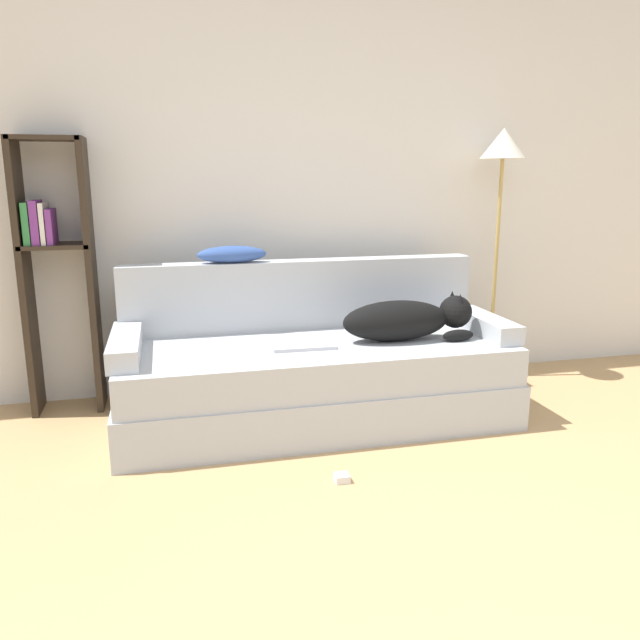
{
  "coord_description": "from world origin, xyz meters",
  "views": [
    {
      "loc": [
        -0.98,
        -1.2,
        1.36
      ],
      "look_at": [
        -0.2,
        1.94,
        0.6
      ],
      "focal_mm": 35.0,
      "sensor_mm": 36.0,
      "label": 1
    }
  ],
  "objects_px": {
    "dog": "(408,319)",
    "bookshelf": "(55,261)",
    "power_adapter": "(342,478)",
    "floor_lamp": "(502,168)",
    "couch": "(316,382)",
    "throw_pillow": "(232,254)",
    "laptop": "(302,345)"
  },
  "relations": [
    {
      "from": "dog",
      "to": "bookshelf",
      "type": "distance_m",
      "value": 2.02
    },
    {
      "from": "dog",
      "to": "power_adapter",
      "type": "distance_m",
      "value": 1.05
    },
    {
      "from": "floor_lamp",
      "to": "power_adapter",
      "type": "relative_size",
      "value": 25.31
    },
    {
      "from": "couch",
      "to": "power_adapter",
      "type": "relative_size",
      "value": 33.18
    },
    {
      "from": "bookshelf",
      "to": "floor_lamp",
      "type": "xyz_separation_m",
      "value": [
        2.73,
        -0.06,
        0.52
      ]
    },
    {
      "from": "couch",
      "to": "throw_pillow",
      "type": "height_order",
      "value": "throw_pillow"
    },
    {
      "from": "couch",
      "to": "throw_pillow",
      "type": "bearing_deg",
      "value": 138.82
    },
    {
      "from": "dog",
      "to": "throw_pillow",
      "type": "distance_m",
      "value": 1.07
    },
    {
      "from": "power_adapter",
      "to": "floor_lamp",
      "type": "bearing_deg",
      "value": 40.92
    },
    {
      "from": "dog",
      "to": "floor_lamp",
      "type": "relative_size",
      "value": 0.46
    },
    {
      "from": "couch",
      "to": "floor_lamp",
      "type": "distance_m",
      "value": 1.85
    },
    {
      "from": "throw_pillow",
      "to": "floor_lamp",
      "type": "xyz_separation_m",
      "value": [
        1.75,
        0.12,
        0.49
      ]
    },
    {
      "from": "throw_pillow",
      "to": "couch",
      "type": "bearing_deg",
      "value": -41.18
    },
    {
      "from": "throw_pillow",
      "to": "floor_lamp",
      "type": "relative_size",
      "value": 0.24
    },
    {
      "from": "dog",
      "to": "bookshelf",
      "type": "relative_size",
      "value": 0.48
    },
    {
      "from": "couch",
      "to": "bookshelf",
      "type": "distance_m",
      "value": 1.63
    },
    {
      "from": "couch",
      "to": "bookshelf",
      "type": "bearing_deg",
      "value": 158.91
    },
    {
      "from": "dog",
      "to": "laptop",
      "type": "distance_m",
      "value": 0.61
    },
    {
      "from": "couch",
      "to": "bookshelf",
      "type": "xyz_separation_m",
      "value": [
        -1.39,
        0.54,
        0.66
      ]
    },
    {
      "from": "dog",
      "to": "floor_lamp",
      "type": "distance_m",
      "value": 1.29
    },
    {
      "from": "bookshelf",
      "to": "floor_lamp",
      "type": "bearing_deg",
      "value": -1.31
    },
    {
      "from": "throw_pillow",
      "to": "bookshelf",
      "type": "height_order",
      "value": "bookshelf"
    },
    {
      "from": "dog",
      "to": "power_adapter",
      "type": "height_order",
      "value": "dog"
    },
    {
      "from": "throw_pillow",
      "to": "dog",
      "type": "bearing_deg",
      "value": -24.59
    },
    {
      "from": "dog",
      "to": "throw_pillow",
      "type": "xyz_separation_m",
      "value": [
        -0.92,
        0.42,
        0.34
      ]
    },
    {
      "from": "dog",
      "to": "floor_lamp",
      "type": "height_order",
      "value": "floor_lamp"
    },
    {
      "from": "laptop",
      "to": "throw_pillow",
      "type": "bearing_deg",
      "value": 129.87
    },
    {
      "from": "couch",
      "to": "floor_lamp",
      "type": "relative_size",
      "value": 1.31
    },
    {
      "from": "laptop",
      "to": "throw_pillow",
      "type": "distance_m",
      "value": 0.69
    },
    {
      "from": "dog",
      "to": "bookshelf",
      "type": "height_order",
      "value": "bookshelf"
    },
    {
      "from": "throw_pillow",
      "to": "power_adapter",
      "type": "xyz_separation_m",
      "value": [
        0.35,
        -1.1,
        -0.9
      ]
    },
    {
      "from": "laptop",
      "to": "bookshelf",
      "type": "relative_size",
      "value": 0.22
    }
  ]
}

